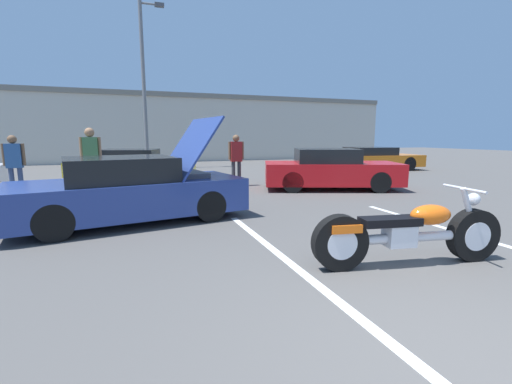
# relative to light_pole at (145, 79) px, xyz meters

# --- Properties ---
(ground_plane) EXTENTS (80.00, 80.00, 0.00)m
(ground_plane) POSITION_rel_light_pole_xyz_m (1.39, -16.90, -4.41)
(ground_plane) COLOR #514F4C
(parking_stripe_foreground) EXTENTS (0.12, 5.13, 0.01)m
(parking_stripe_foreground) POSITION_rel_light_pole_xyz_m (1.05, -14.39, -4.41)
(parking_stripe_foreground) COLOR white
(parking_stripe_foreground) RESTS_ON ground
(parking_stripe_middle) EXTENTS (0.12, 5.13, 0.01)m
(parking_stripe_middle) POSITION_rel_light_pole_xyz_m (4.38, -14.39, -4.41)
(parking_stripe_middle) COLOR white
(parking_stripe_middle) RESTS_ON ground
(far_building) EXTENTS (32.00, 4.20, 4.40)m
(far_building) POSITION_rel_light_pole_xyz_m (1.39, 6.38, -2.07)
(far_building) COLOR beige
(far_building) RESTS_ON ground
(light_pole) EXTENTS (1.21, 0.28, 8.05)m
(light_pole) POSITION_rel_light_pole_xyz_m (0.00, 0.00, 0.00)
(light_pole) COLOR slate
(light_pole) RESTS_ON ground
(motorcycle) EXTENTS (2.52, 0.79, 0.98)m
(motorcycle) POSITION_rel_light_pole_xyz_m (2.42, -15.02, -4.00)
(motorcycle) COLOR black
(motorcycle) RESTS_ON ground
(show_car_hood_open) EXTENTS (4.42, 2.51, 2.00)m
(show_car_hood_open) POSITION_rel_light_pole_xyz_m (-0.84, -11.37, -3.81)
(show_car_hood_open) COLOR navy
(show_car_hood_open) RESTS_ON ground
(parked_car_mid_right_row) EXTENTS (4.41, 3.02, 1.25)m
(parked_car_mid_right_row) POSITION_rel_light_pole_xyz_m (4.96, -9.11, -3.82)
(parked_car_mid_right_row) COLOR red
(parked_car_mid_right_row) RESTS_ON ground
(parked_car_mid_left_row) EXTENTS (4.84, 2.97, 1.14)m
(parked_car_mid_left_row) POSITION_rel_light_pole_xyz_m (-0.78, -4.38, -3.86)
(parked_car_mid_left_row) COLOR yellow
(parked_car_mid_left_row) RESTS_ON ground
(parked_car_right_row) EXTENTS (4.76, 2.24, 1.11)m
(parked_car_right_row) POSITION_rel_light_pole_xyz_m (10.20, -4.49, -3.86)
(parked_car_right_row) COLOR orange
(parked_car_right_row) RESTS_ON ground
(spectator_near_motorcycle) EXTENTS (0.52, 0.22, 1.65)m
(spectator_near_motorcycle) POSITION_rel_light_pole_xyz_m (-3.71, -7.69, -3.43)
(spectator_near_motorcycle) COLOR #38476B
(spectator_near_motorcycle) RESTS_ON ground
(spectator_by_show_car) EXTENTS (0.52, 0.24, 1.84)m
(spectator_by_show_car) POSITION_rel_light_pole_xyz_m (-1.81, -8.31, -3.30)
(spectator_by_show_car) COLOR brown
(spectator_by_show_car) RESTS_ON ground
(spectator_midground) EXTENTS (0.52, 0.22, 1.68)m
(spectator_midground) POSITION_rel_light_pole_xyz_m (2.40, -7.52, -3.41)
(spectator_midground) COLOR #333338
(spectator_midground) RESTS_ON ground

